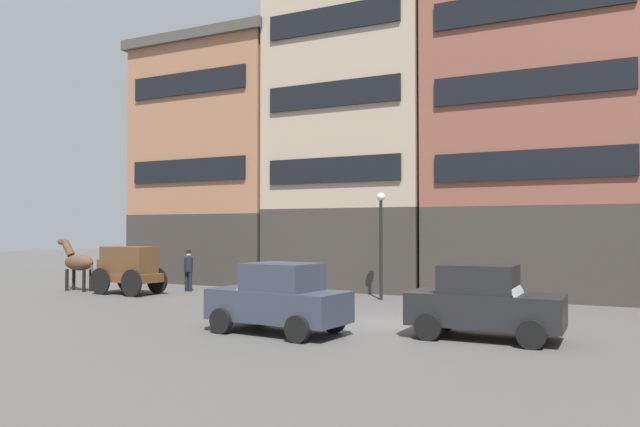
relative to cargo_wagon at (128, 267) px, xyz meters
The scene contains 10 objects.
ground_plane 12.67m from the cargo_wagon, 12.37° to the right, with size 120.00×120.00×0.00m, color #4C4947.
building_far_left 9.37m from the cargo_wagon, 93.44° to the left, with size 8.47×7.21×12.50m.
building_center_left 13.10m from the cargo_wagon, 46.77° to the left, with size 7.87×7.21×17.25m.
building_center_right 18.68m from the cargo_wagon, 26.82° to the left, with size 9.06×7.21×16.19m.
cargo_wagon is the anchor object (origin of this frame).
draft_horse 2.95m from the cargo_wagon, behind, with size 2.35×0.69×2.30m.
sedan_dark 15.87m from the cargo_wagon, 14.14° to the right, with size 3.71×1.87×1.83m.
sedan_light 11.78m from the cargo_wagon, 27.52° to the right, with size 3.85×2.17×1.83m.
pedestrian_officer 2.55m from the cargo_wagon, 52.94° to the left, with size 0.48×0.48×1.79m.
streetlamp_curbside 10.67m from the cargo_wagon, 15.37° to the left, with size 0.32×0.32×4.12m.
Camera 1 is at (6.12, -16.45, 2.72)m, focal length 34.08 mm.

